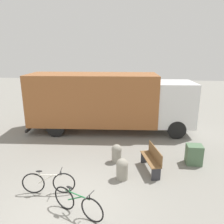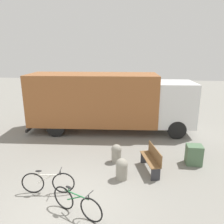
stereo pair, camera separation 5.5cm
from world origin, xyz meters
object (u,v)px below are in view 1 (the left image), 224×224
at_px(bollard_near_bench, 122,168).
at_px(bicycle_near, 49,183).
at_px(delivery_truck, 108,100).
at_px(bicycle_middle, 78,203).
at_px(bollard_far_bench, 117,153).
at_px(utility_box, 194,155).
at_px(park_bench, 152,158).

bearing_deg(bollard_near_bench, bicycle_near, -154.52).
xyz_separation_m(delivery_truck, bicycle_middle, (0.02, -6.96, -1.45)).
height_order(bicycle_near, bicycle_middle, same).
distance_m(bicycle_near, bicycle_middle, 1.50).
height_order(bicycle_middle, bollard_far_bench, bicycle_middle).
distance_m(bicycle_middle, bollard_far_bench, 3.37).
bearing_deg(bollard_near_bench, bicycle_middle, -119.69).
relative_size(bollard_near_bench, bollard_far_bench, 1.04).
bearing_deg(bollard_far_bench, bicycle_near, -130.27).
bearing_deg(utility_box, bollard_far_bench, -176.70).
xyz_separation_m(bicycle_near, utility_box, (5.26, 2.59, 0.02)).
bearing_deg(park_bench, utility_box, -82.64).
distance_m(park_bench, bicycle_near, 3.95).
distance_m(bollard_near_bench, bollard_far_bench, 1.32).
xyz_separation_m(delivery_truck, bollard_near_bench, (1.16, -4.96, -1.42)).
distance_m(delivery_truck, bollard_far_bench, 4.04).
bearing_deg(bollard_near_bench, delivery_truck, 103.14).
xyz_separation_m(delivery_truck, park_bench, (2.29, -4.25, -1.32)).
bearing_deg(bicycle_near, park_bench, 20.53).
relative_size(bicycle_middle, bollard_near_bench, 2.00).
bearing_deg(utility_box, delivery_truck, 139.25).
height_order(bollard_far_bench, utility_box, utility_box).
height_order(bicycle_near, utility_box, bicycle_near).
bearing_deg(bicycle_middle, bollard_far_bench, 99.66).
height_order(bicycle_middle, utility_box, bicycle_middle).
relative_size(bicycle_middle, utility_box, 1.95).
bearing_deg(bollard_near_bench, utility_box, 26.75).
distance_m(park_bench, bollard_far_bench, 1.56).
xyz_separation_m(bollard_near_bench, bollard_far_bench, (-0.33, 1.28, -0.02)).
height_order(park_bench, bollard_far_bench, park_bench).
xyz_separation_m(bicycle_near, bollard_far_bench, (2.04, 2.40, 0.02)).
xyz_separation_m(park_bench, bicycle_near, (-3.49, -1.84, -0.13)).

